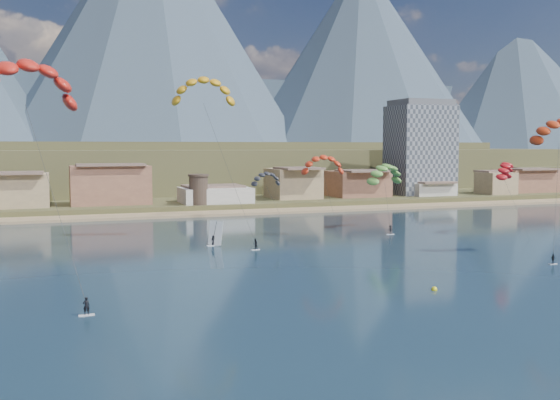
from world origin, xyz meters
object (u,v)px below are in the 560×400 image
object	(u,v)px
kitesurfer_yellow	(204,87)
kitesurfer_green	(385,171)
windsurfer	(214,238)
kitesurfer_orange	(560,128)
buoy	(434,289)
apartment_tower	(420,148)
watchtower	(199,189)
kitesurfer_red	(24,77)

from	to	relation	value
kitesurfer_yellow	kitesurfer_green	xyz separation A→B (m)	(42.00, 3.31, -17.07)
kitesurfer_green	windsurfer	size ratio (longest dim) A/B	3.70
kitesurfer_orange	kitesurfer_green	xyz separation A→B (m)	(-10.14, 41.20, -8.65)
kitesurfer_green	buoy	xyz separation A→B (m)	(-24.63, -57.80, -12.63)
apartment_tower	kitesurfer_orange	size ratio (longest dim) A/B	1.31
kitesurfer_orange	windsurfer	bearing A→B (deg)	151.27
apartment_tower	kitesurfer_yellow	bearing A→B (deg)	-143.72
windsurfer	buoy	bearing A→B (deg)	-68.67
apartment_tower	watchtower	bearing A→B (deg)	-170.07
apartment_tower	kitesurfer_red	xyz separation A→B (m)	(-121.40, -103.97, 9.15)
kitesurfer_orange	windsurfer	world-z (taller)	kitesurfer_orange
kitesurfer_yellow	apartment_tower	bearing A→B (deg)	36.28
watchtower	kitesurfer_red	xyz separation A→B (m)	(-41.40, -89.97, 20.60)
kitesurfer_green	windsurfer	world-z (taller)	kitesurfer_green
windsurfer	apartment_tower	bearing A→B (deg)	39.75
watchtower	kitesurfer_green	distance (m)	58.69
watchtower	buoy	size ratio (longest dim) A/B	11.30
watchtower	buoy	world-z (taller)	watchtower
kitesurfer_orange	kitesurfer_red	bearing A→B (deg)	179.91
windsurfer	buoy	xyz separation A→B (m)	(17.72, -45.38, -1.32)
windsurfer	watchtower	bearing A→B (deg)	80.23
watchtower	kitesurfer_green	world-z (taller)	kitesurfer_green
watchtower	kitesurfer_orange	distance (m)	100.52
watchtower	apartment_tower	bearing A→B (deg)	9.93
apartment_tower	kitesurfer_red	distance (m)	160.09
apartment_tower	buoy	distance (m)	142.09
watchtower	buoy	distance (m)	107.13
kitesurfer_yellow	kitesurfer_green	distance (m)	45.46
buoy	windsurfer	bearing A→B (deg)	111.33
apartment_tower	windsurfer	world-z (taller)	apartment_tower
kitesurfer_green	buoy	world-z (taller)	kitesurfer_green
kitesurfer_yellow	buoy	world-z (taller)	kitesurfer_yellow
kitesurfer_red	buoy	size ratio (longest dim) A/B	41.68
kitesurfer_orange	windsurfer	distance (m)	63.11
apartment_tower	kitesurfer_yellow	world-z (taller)	apartment_tower
buoy	kitesurfer_yellow	bearing A→B (deg)	107.68
watchtower	kitesurfer_red	distance (m)	101.16
windsurfer	buoy	distance (m)	48.74
apartment_tower	watchtower	xyz separation A→B (m)	(-80.00, -14.00, -11.45)
kitesurfer_yellow	buoy	bearing A→B (deg)	-72.32
kitesurfer_red	kitesurfer_green	world-z (taller)	kitesurfer_red
watchtower	buoy	bearing A→B (deg)	-86.16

